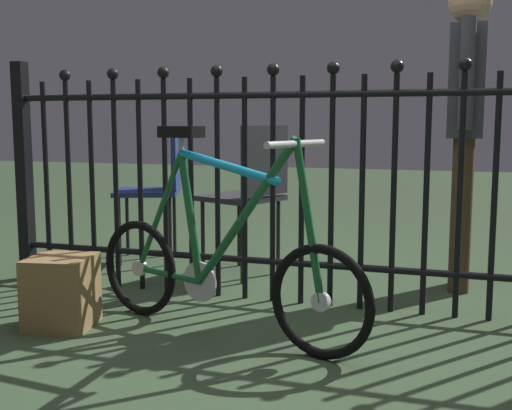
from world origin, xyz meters
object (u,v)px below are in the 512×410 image
object	(u,v)px
chair_charcoal	(251,186)
person_visitor	(466,108)
chair_navy	(159,184)
bicycle	(220,262)
display_crate	(61,292)

from	to	relation	value
chair_charcoal	person_visitor	world-z (taller)	person_visitor
chair_charcoal	chair_navy	size ratio (longest dim) A/B	1.09
person_visitor	bicycle	bearing A→B (deg)	-130.78
chair_charcoal	chair_navy	xyz separation A→B (m)	(-0.72, 0.24, -0.03)
chair_navy	display_crate	world-z (taller)	chair_navy
person_visitor	chair_charcoal	bearing A→B (deg)	-175.13
chair_navy	display_crate	size ratio (longest dim) A/B	2.56
bicycle	chair_charcoal	world-z (taller)	bicycle
bicycle	person_visitor	distance (m)	1.62
chair_charcoal	person_visitor	size ratio (longest dim) A/B	0.54
bicycle	chair_navy	distance (m)	1.58
person_visitor	display_crate	bearing A→B (deg)	-143.20
chair_navy	display_crate	xyz separation A→B (m)	(0.22, -1.39, -0.35)
person_visitor	chair_navy	bearing A→B (deg)	175.67
bicycle	person_visitor	world-z (taller)	person_visitor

